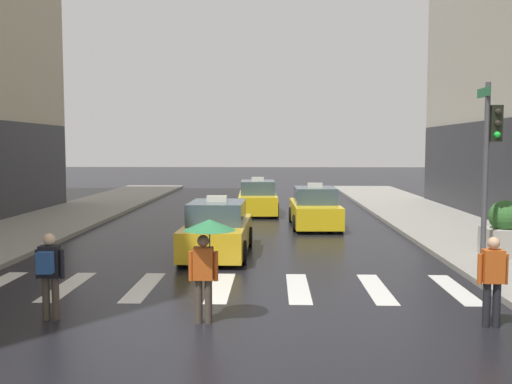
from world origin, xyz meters
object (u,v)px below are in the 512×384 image
Objects in this scene: taxi_lead at (217,231)px; pedestrian_plain_coat at (493,276)px; pedestrian_with_backpack at (49,270)px; pedestrian_with_umbrella at (207,242)px; taxi_third at (258,199)px; traffic_light_pole at (490,147)px; planter_near_corner at (504,231)px; taxi_second at (315,209)px.

pedestrian_plain_coat is at bearing -49.89° from taxi_lead.
taxi_lead is at bearing 69.08° from pedestrian_with_backpack.
taxi_third is at bearing 88.44° from pedestrian_with_umbrella.
pedestrian_with_backpack and pedestrian_plain_coat have the same top height.
traffic_light_pole reaches higher than planter_near_corner.
taxi_lead is 1.00× the size of taxi_second.
traffic_light_pole reaches higher than pedestrian_with_umbrella.
planter_near_corner is at bearing 66.11° from pedestrian_plain_coat.
pedestrian_with_umbrella is at bearing -91.56° from taxi_third.
traffic_light_pole reaches higher than pedestrian_with_backpack.
traffic_light_pole is 1.05× the size of taxi_lead.
planter_near_corner is (10.77, 5.79, -0.10)m from pedestrian_with_backpack.
planter_near_corner reaches higher than pedestrian_with_backpack.
taxi_second is at bearing 60.81° from taxi_lead.
taxi_lead is 6.93m from taxi_second.
traffic_light_pole is at bearing 70.33° from pedestrian_plain_coat.
pedestrian_with_backpack is (-9.91, -4.80, -2.29)m from traffic_light_pole.
taxi_third is at bearing 123.30° from planter_near_corner.
pedestrian_with_backpack is (-3.44, -16.95, 0.25)m from taxi_third.
traffic_light_pole is 3.00× the size of planter_near_corner.
taxi_second is at bearing -60.65° from taxi_third.
taxi_third is 17.03m from pedestrian_with_umbrella.
taxi_second is 2.86× the size of planter_near_corner.
taxi_third reaches higher than pedestrian_plain_coat.
pedestrian_with_umbrella is at bearing -143.10° from planter_near_corner.
taxi_lead reaches higher than pedestrian_plain_coat.
taxi_lead is at bearing -95.14° from taxi_third.
pedestrian_plain_coat is 1.03× the size of planter_near_corner.
planter_near_corner is (2.63, 5.93, -0.07)m from pedestrian_plain_coat.
taxi_lead and taxi_second have the same top height.
taxi_second reaches higher than pedestrian_with_backpack.
taxi_lead reaches higher than pedestrian_with_backpack.
pedestrian_with_backpack is (-2.98, 0.06, -0.54)m from pedestrian_with_umbrella.
taxi_third is 2.87× the size of planter_near_corner.
pedestrian_plain_coat is (2.26, -12.74, 0.21)m from taxi_second.
taxi_lead is at bearing 94.09° from pedestrian_with_umbrella.
pedestrian_with_backpack is at bearing -110.92° from taxi_lead.
traffic_light_pole is 14.00m from taxi_third.
taxi_lead is 2.86× the size of planter_near_corner.
pedestrian_with_umbrella is 5.20m from pedestrian_plain_coat.
pedestrian_with_umbrella is at bearing -1.12° from pedestrian_with_backpack.
pedestrian_with_backpack is at bearing -151.73° from planter_near_corner.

